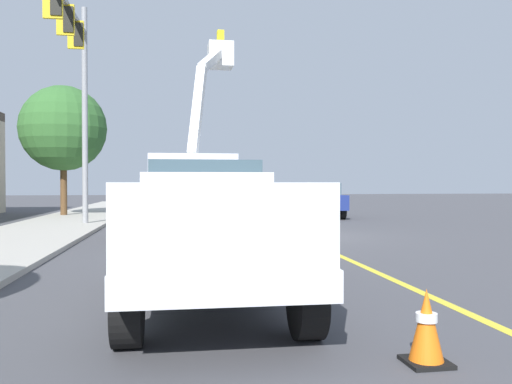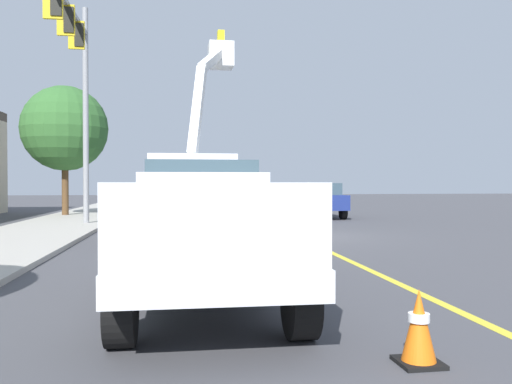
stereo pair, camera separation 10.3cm
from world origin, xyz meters
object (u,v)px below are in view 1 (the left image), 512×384
Objects in this scene: traffic_cone_trailing at (234,214)px; traffic_signal_mast at (76,65)px; passing_minivan at (315,198)px; traffic_cone_mid_rear at (255,225)px; utility_bucket_truck at (191,185)px; traffic_cone_leading at (426,327)px; traffic_cone_mid_front at (280,245)px; service_pickup_truck at (209,224)px.

traffic_cone_trailing is 8.54m from traffic_signal_mast.
traffic_cone_mid_rear is at bearing 152.91° from passing_minivan.
traffic_cone_trailing is at bearing -28.21° from utility_bucket_truck.
traffic_cone_leading is at bearing -159.78° from traffic_signal_mast.
traffic_cone_mid_rear is at bearing -4.58° from traffic_cone_mid_front.
traffic_cone_mid_front is (-14.43, 4.94, -0.56)m from passing_minivan.
traffic_cone_mid_front reaches higher than traffic_cone_mid_rear.
traffic_signal_mast is (3.35, 5.92, 5.52)m from traffic_cone_mid_rear.
traffic_cone_mid_front is at bearing 177.32° from traffic_cone_trailing.
service_pickup_truck is at bearing 178.58° from utility_bucket_truck.
traffic_cone_mid_rear is at bearing 179.14° from traffic_cone_trailing.
traffic_signal_mast reaches higher than utility_bucket_truck.
traffic_cone_leading is (-20.47, 4.87, -0.62)m from passing_minivan.
traffic_cone_mid_rear is 5.90m from traffic_cone_trailing.
service_pickup_truck reaches higher than traffic_cone_trailing.
traffic_cone_mid_rear is 0.97× the size of traffic_cone_trailing.
utility_bucket_truck reaches higher than traffic_cone_mid_front.
traffic_signal_mast is (1.16, 4.02, 4.27)m from utility_bucket_truck.
passing_minivan is 6.25× the size of traffic_cone_trailing.
traffic_cone_trailing reaches higher than traffic_cone_leading.
passing_minivan is (17.69, -6.66, -0.15)m from service_pickup_truck.
traffic_cone_leading is 0.91× the size of traffic_cone_trailing.
passing_minivan is 9.88m from traffic_cone_mid_rear.
service_pickup_truck is 18.90m from passing_minivan.
service_pickup_truck is 13.67m from traffic_signal_mast.
traffic_cone_mid_front is at bearing 0.69° from traffic_cone_leading.
utility_bucket_truck is 8.06m from traffic_cone_mid_front.
traffic_cone_mid_rear reaches higher than traffic_cone_leading.
utility_bucket_truck reaches higher than traffic_cone_trailing.
service_pickup_truck is at bearing 159.35° from passing_minivan.
utility_bucket_truck is 10.96× the size of traffic_cone_mid_rear.
traffic_signal_mast is at bearing 20.22° from traffic_cone_leading.
utility_bucket_truck is 1.46× the size of service_pickup_truck.
utility_bucket_truck reaches higher than service_pickup_truck.
utility_bucket_truck is 0.96× the size of traffic_signal_mast.
traffic_signal_mast is at bearing 73.96° from utility_bucket_truck.
traffic_cone_trailing is at bearing 123.19° from passing_minivan.
utility_bucket_truck is 14.03m from traffic_cone_leading.
traffic_cone_leading is 17.60m from traffic_cone_trailing.
traffic_cone_trailing is at bearing -0.86° from traffic_cone_mid_rear.
traffic_cone_leading is 11.70m from traffic_cone_mid_rear.
service_pickup_truck is (-11.10, 0.27, -0.50)m from utility_bucket_truck.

